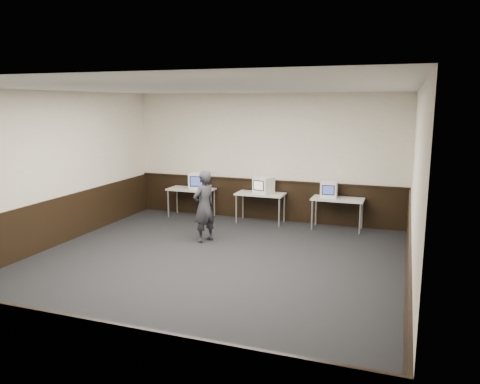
{
  "coord_description": "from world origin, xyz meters",
  "views": [
    {
      "loc": [
        3.35,
        -7.28,
        2.95
      ],
      "look_at": [
        0.18,
        1.6,
        1.15
      ],
      "focal_mm": 35.0,
      "sensor_mm": 36.0,
      "label": 1
    }
  ],
  "objects_px": {
    "desk_right": "(338,201)",
    "emac_left": "(198,181)",
    "emac_center": "(264,185)",
    "person": "(204,206)",
    "desk_left": "(191,191)",
    "desk_center": "(260,196)",
    "emac_right": "(329,189)"
  },
  "relations": [
    {
      "from": "emac_center",
      "to": "emac_right",
      "type": "distance_m",
      "value": 1.61
    },
    {
      "from": "person",
      "to": "emac_center",
      "type": "bearing_deg",
      "value": -175.39
    },
    {
      "from": "desk_right",
      "to": "emac_left",
      "type": "bearing_deg",
      "value": -179.5
    },
    {
      "from": "desk_right",
      "to": "emac_left",
      "type": "height_order",
      "value": "emac_left"
    },
    {
      "from": "desk_left",
      "to": "desk_center",
      "type": "relative_size",
      "value": 1.0
    },
    {
      "from": "desk_left",
      "to": "desk_right",
      "type": "height_order",
      "value": "same"
    },
    {
      "from": "emac_center",
      "to": "person",
      "type": "relative_size",
      "value": 0.34
    },
    {
      "from": "emac_right",
      "to": "desk_left",
      "type": "bearing_deg",
      "value": 177.33
    },
    {
      "from": "desk_center",
      "to": "emac_left",
      "type": "distance_m",
      "value": 1.71
    },
    {
      "from": "desk_left",
      "to": "person",
      "type": "relative_size",
      "value": 0.78
    },
    {
      "from": "emac_left",
      "to": "emac_right",
      "type": "bearing_deg",
      "value": -13.46
    },
    {
      "from": "desk_left",
      "to": "desk_center",
      "type": "distance_m",
      "value": 1.9
    },
    {
      "from": "desk_left",
      "to": "desk_right",
      "type": "distance_m",
      "value": 3.8
    },
    {
      "from": "emac_left",
      "to": "desk_center",
      "type": "bearing_deg",
      "value": -13.68
    },
    {
      "from": "desk_left",
      "to": "emac_left",
      "type": "distance_m",
      "value": 0.37
    },
    {
      "from": "desk_left",
      "to": "emac_right",
      "type": "bearing_deg",
      "value": 0.7
    },
    {
      "from": "person",
      "to": "desk_center",
      "type": "bearing_deg",
      "value": -173.74
    },
    {
      "from": "desk_center",
      "to": "emac_left",
      "type": "bearing_deg",
      "value": -178.94
    },
    {
      "from": "emac_left",
      "to": "desk_right",
      "type": "bearing_deg",
      "value": -14.24
    },
    {
      "from": "desk_right",
      "to": "emac_center",
      "type": "distance_m",
      "value": 1.85
    },
    {
      "from": "desk_left",
      "to": "emac_left",
      "type": "height_order",
      "value": "emac_left"
    },
    {
      "from": "desk_right",
      "to": "emac_left",
      "type": "relative_size",
      "value": 2.14
    },
    {
      "from": "desk_right",
      "to": "emac_center",
      "type": "xyz_separation_m",
      "value": [
        -1.83,
        0.02,
        0.27
      ]
    },
    {
      "from": "desk_left",
      "to": "desk_right",
      "type": "relative_size",
      "value": 1.0
    },
    {
      "from": "emac_left",
      "to": "person",
      "type": "height_order",
      "value": "person"
    },
    {
      "from": "desk_center",
      "to": "emac_left",
      "type": "height_order",
      "value": "emac_left"
    },
    {
      "from": "desk_right",
      "to": "emac_right",
      "type": "distance_m",
      "value": 0.34
    },
    {
      "from": "emac_left",
      "to": "desk_left",
      "type": "bearing_deg",
      "value": 157.15
    },
    {
      "from": "desk_left",
      "to": "emac_right",
      "type": "distance_m",
      "value": 3.59
    },
    {
      "from": "desk_center",
      "to": "person",
      "type": "xyz_separation_m",
      "value": [
        -0.66,
        -1.95,
        0.09
      ]
    },
    {
      "from": "person",
      "to": "desk_right",
      "type": "bearing_deg",
      "value": 152.26
    },
    {
      "from": "desk_left",
      "to": "emac_left",
      "type": "xyz_separation_m",
      "value": [
        0.22,
        -0.03,
        0.29
      ]
    }
  ]
}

